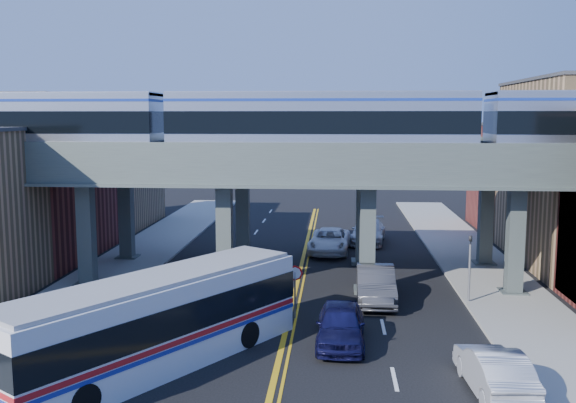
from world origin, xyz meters
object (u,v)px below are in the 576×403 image
at_px(car_lane_b, 376,284).
at_px(car_lane_c, 330,241).
at_px(car_lane_a, 341,325).
at_px(stop_sign, 295,283).
at_px(transit_train, 320,123).
at_px(car_lane_d, 368,231).
at_px(traffic_signal, 470,261).
at_px(transit_bus, 158,323).
at_px(car_parked_curb, 494,370).

bearing_deg(car_lane_b, car_lane_c, 102.52).
bearing_deg(car_lane_a, car_lane_b, 75.22).
bearing_deg(stop_sign, car_lane_c, 84.45).
relative_size(transit_train, car_lane_d, 8.51).
bearing_deg(traffic_signal, car_lane_a, -136.27).
height_order(stop_sign, car_lane_c, stop_sign).
bearing_deg(transit_train, car_lane_c, 87.54).
xyz_separation_m(transit_bus, car_lane_b, (9.03, 9.63, -0.86)).
xyz_separation_m(car_lane_c, car_lane_d, (2.96, 3.81, 0.04)).
bearing_deg(car_parked_curb, stop_sign, -50.29).
bearing_deg(car_lane_b, transit_bus, -132.50).
height_order(transit_train, traffic_signal, transit_train).
relative_size(transit_train, traffic_signal, 12.46).
height_order(stop_sign, traffic_signal, traffic_signal).
bearing_deg(stop_sign, car_parked_curb, -46.18).
bearing_deg(transit_bus, traffic_signal, -21.93).
relative_size(car_lane_c, car_lane_d, 1.00).
relative_size(transit_train, car_parked_curb, 10.21).
distance_m(transit_bus, car_parked_curb, 12.68).
height_order(traffic_signal, car_lane_a, traffic_signal).
height_order(transit_train, car_lane_c, transit_train).
height_order(traffic_signal, car_lane_c, traffic_signal).
xyz_separation_m(car_lane_a, car_lane_d, (2.27, 22.67, 0.00)).
xyz_separation_m(transit_train, stop_sign, (-1.05, -5.00, -7.66)).
relative_size(stop_sign, car_lane_d, 0.44).
bearing_deg(car_lane_d, car_lane_a, -88.91).
distance_m(car_lane_a, car_lane_d, 22.78).
bearing_deg(car_lane_d, car_lane_c, -121.11).
distance_m(car_lane_d, car_parked_curb, 27.36).
xyz_separation_m(stop_sign, car_lane_a, (2.20, -3.41, -0.89)).
distance_m(transit_train, transit_bus, 15.04).
relative_size(car_lane_d, car_parked_curb, 1.20).
xyz_separation_m(stop_sign, car_lane_d, (4.46, 19.25, -0.89)).
bearing_deg(car_lane_c, car_lane_b, -74.11).
bearing_deg(stop_sign, car_lane_a, -57.24).
bearing_deg(transit_train, car_lane_d, 76.53).
height_order(transit_train, car_lane_b, transit_train).
relative_size(transit_bus, car_lane_b, 2.28).
distance_m(car_lane_b, car_lane_d, 16.10).
bearing_deg(car_lane_a, car_lane_d, 85.53).
xyz_separation_m(transit_train, car_lane_c, (0.45, 10.45, -8.59)).
relative_size(traffic_signal, car_parked_curb, 0.82).
distance_m(traffic_signal, car_lane_b, 5.01).
xyz_separation_m(car_lane_a, car_parked_curb, (5.41, -4.52, -0.04)).
relative_size(stop_sign, car_parked_curb, 0.53).
bearing_deg(car_parked_curb, car_lane_a, -43.95).
distance_m(car_lane_c, car_lane_d, 4.82).
xyz_separation_m(stop_sign, car_lane_b, (4.08, 3.16, -0.83)).
bearing_deg(stop_sign, traffic_signal, 18.63).
xyz_separation_m(transit_bus, car_lane_d, (9.41, 25.73, -0.91)).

